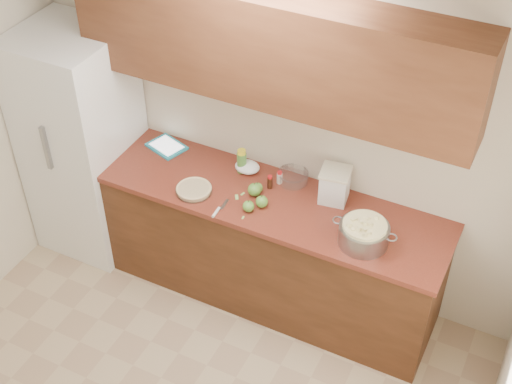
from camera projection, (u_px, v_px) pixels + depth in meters
The scene contains 21 objects.
room_shell at pixel (129, 308), 3.55m from camera, with size 3.60×3.60×3.60m.
counter_run at pixel (259, 243), 5.10m from camera, with size 2.64×0.68×0.92m.
upper_cabinets at pixel (271, 48), 4.25m from camera, with size 2.60×0.34×0.70m, color brown.
fridge at pixel (83, 143), 5.29m from camera, with size 0.70×0.70×1.80m, color white.
pie at pixel (194, 190), 4.81m from camera, with size 0.25×0.25×0.04m.
colander at pixel (364, 234), 4.40m from camera, with size 0.42×0.32×0.16m.
flour_canister at pixel (335, 185), 4.70m from camera, with size 0.22×0.22×0.24m.
tablet at pixel (167, 146), 5.21m from camera, with size 0.31×0.27×0.02m.
paring_knife at pixel (217, 211), 4.66m from camera, with size 0.03×0.21×0.02m.
lemon_bottle at pixel (242, 161), 4.94m from camera, with size 0.07×0.07×0.18m.
cinnamon_shaker at pixel (280, 178), 4.87m from camera, with size 0.04×0.04×0.10m.
vanilla_bottle at pixel (270, 182), 4.83m from camera, with size 0.04×0.04×0.10m.
mixing_bowl at pixel (293, 176), 4.89m from camera, with size 0.22×0.22×0.08m.
paper_towel at pixel (247, 167), 4.98m from camera, with size 0.18×0.15×0.07m, color white.
apple_left at pixel (254, 190), 4.77m from camera, with size 0.09×0.09×0.10m.
apple_center at pixel (257, 188), 4.80m from camera, with size 0.07×0.07×0.09m.
apple_front at pixel (248, 206), 4.66m from camera, with size 0.08×0.08×0.09m.
apple_extra at pixel (262, 202), 4.69m from camera, with size 0.08×0.08×0.09m.
peel_a at pixel (243, 194), 4.81m from camera, with size 0.04×0.01×0.00m, color #94C660.
peel_b at pixel (243, 218), 4.63m from camera, with size 0.03×0.01×0.00m, color #94C660.
peel_c at pixel (237, 197), 4.78m from camera, with size 0.05×0.02×0.00m, color #94C660.
Camera 1 is at (1.61, -1.82, 4.03)m, focal length 50.00 mm.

